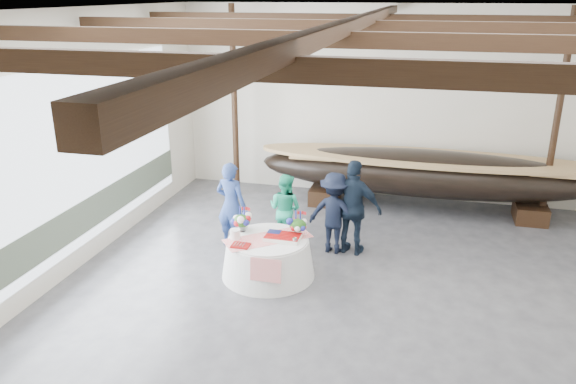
# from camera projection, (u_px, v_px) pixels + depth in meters

# --- Properties ---
(floor) EXTENTS (10.00, 12.00, 0.01)m
(floor) POSITION_uv_depth(u_px,v_px,m) (345.00, 326.00, 8.44)
(floor) COLOR #3D3D42
(floor) RESTS_ON ground
(wall_back) EXTENTS (10.00, 0.02, 4.50)m
(wall_back) POSITION_uv_depth(u_px,v_px,m) (388.00, 104.00, 13.14)
(wall_back) COLOR silver
(wall_back) RESTS_ON ground
(wall_left) EXTENTS (0.02, 12.00, 4.50)m
(wall_left) POSITION_uv_depth(u_px,v_px,m) (36.00, 159.00, 8.85)
(wall_left) COLOR silver
(wall_left) RESTS_ON ground
(ceiling) EXTENTS (10.00, 12.00, 0.01)m
(ceiling) POSITION_uv_depth(u_px,v_px,m) (358.00, 12.00, 6.91)
(ceiling) COLOR white
(ceiling) RESTS_ON wall_back
(pavilion_structure) EXTENTS (9.80, 11.76, 4.50)m
(pavilion_structure) POSITION_uv_depth(u_px,v_px,m) (365.00, 47.00, 7.87)
(pavilion_structure) COLOR black
(pavilion_structure) RESTS_ON ground
(open_bay) EXTENTS (0.03, 7.00, 3.20)m
(open_bay) POSITION_uv_depth(u_px,v_px,m) (80.00, 167.00, 9.89)
(open_bay) COLOR silver
(open_bay) RESTS_ON ground
(longboat_display) EXTENTS (7.60, 1.52, 1.43)m
(longboat_display) POSITION_uv_depth(u_px,v_px,m) (426.00, 173.00, 12.54)
(longboat_display) COLOR black
(longboat_display) RESTS_ON ground
(banquet_table) EXTENTS (1.64, 1.64, 0.71)m
(banquet_table) POSITION_uv_depth(u_px,v_px,m) (268.00, 257.00, 9.84)
(banquet_table) COLOR white
(banquet_table) RESTS_ON ground
(tabletop_items) EXTENTS (1.52, 1.38, 0.40)m
(tabletop_items) POSITION_uv_depth(u_px,v_px,m) (268.00, 227.00, 9.81)
(tabletop_items) COLOR red
(tabletop_items) RESTS_ON banquet_table
(guest_woman_blue) EXTENTS (0.68, 0.51, 1.71)m
(guest_woman_blue) POSITION_uv_depth(u_px,v_px,m) (231.00, 205.00, 10.83)
(guest_woman_blue) COLOR navy
(guest_woman_blue) RESTS_ON ground
(guest_woman_teal) EXTENTS (0.82, 0.72, 1.43)m
(guest_woman_teal) POSITION_uv_depth(u_px,v_px,m) (285.00, 209.00, 11.01)
(guest_woman_teal) COLOR #22B287
(guest_woman_teal) RESTS_ON ground
(guest_man_left) EXTENTS (1.09, 0.72, 1.58)m
(guest_man_left) POSITION_uv_depth(u_px,v_px,m) (334.00, 213.00, 10.61)
(guest_man_left) COLOR black
(guest_man_left) RESTS_ON ground
(guest_man_right) EXTENTS (1.15, 0.67, 1.84)m
(guest_man_right) POSITION_uv_depth(u_px,v_px,m) (354.00, 208.00, 10.50)
(guest_man_right) COLOR black
(guest_man_right) RESTS_ON ground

